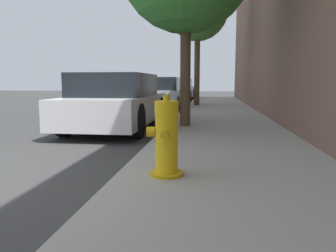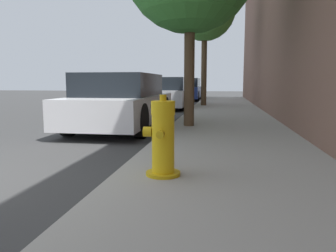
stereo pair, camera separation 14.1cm
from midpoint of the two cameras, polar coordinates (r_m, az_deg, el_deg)
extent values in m
cube|color=#99968E|center=(3.20, 11.40, -11.83)|extent=(2.60, 40.00, 0.15)
cylinder|color=#C39C11|center=(3.52, -1.40, -8.24)|extent=(0.37, 0.37, 0.04)
cylinder|color=yellow|center=(3.45, -1.41, -3.07)|extent=(0.24, 0.24, 0.61)
cylinder|color=yellow|center=(3.40, -1.44, 3.19)|extent=(0.25, 0.25, 0.14)
cylinder|color=#C39C11|center=(3.39, -1.44, 4.94)|extent=(0.07, 0.07, 0.07)
cylinder|color=#C39C11|center=(3.28, -1.84, -1.47)|extent=(0.08, 0.08, 0.08)
cylinder|color=#C39C11|center=(3.58, -1.04, -0.69)|extent=(0.08, 0.08, 0.08)
cylinder|color=#C39C11|center=(3.46, -4.11, -1.01)|extent=(0.09, 0.11, 0.11)
cube|color=silver|center=(8.19, -9.09, 3.11)|extent=(1.73, 4.43, 0.62)
cube|color=black|center=(8.00, -9.54, 7.09)|extent=(1.59, 2.43, 0.52)
cylinder|color=black|center=(9.75, -11.22, 2.90)|extent=(0.20, 0.71, 0.71)
cylinder|color=black|center=(9.36, -2.05, 2.85)|extent=(0.20, 0.71, 0.71)
cylinder|color=black|center=(7.21, -18.19, 1.05)|extent=(0.20, 0.71, 0.71)
cylinder|color=black|center=(6.68, -5.93, 0.90)|extent=(0.20, 0.71, 0.71)
cube|color=#B7B7BC|center=(14.53, -1.28, 5.06)|extent=(1.67, 4.30, 0.64)
cube|color=black|center=(14.34, -1.39, 7.38)|extent=(1.54, 2.36, 0.54)
cylinder|color=black|center=(15.97, -3.24, 4.62)|extent=(0.20, 0.61, 0.61)
cylinder|color=black|center=(15.76, 2.19, 4.59)|extent=(0.20, 0.61, 0.61)
cylinder|color=black|center=(13.37, -5.36, 4.02)|extent=(0.20, 0.61, 0.61)
cylinder|color=black|center=(13.12, 1.12, 3.98)|extent=(0.20, 0.61, 0.61)
cube|color=navy|center=(21.08, 1.61, 5.93)|extent=(1.79, 4.53, 0.68)
cube|color=black|center=(20.90, 1.57, 7.58)|extent=(1.65, 2.49, 0.54)
cylinder|color=black|center=(22.58, -0.09, 5.55)|extent=(0.20, 0.65, 0.65)
cylinder|color=black|center=(22.42, 4.06, 5.52)|extent=(0.20, 0.65, 0.65)
cylinder|color=black|center=(19.80, -1.16, 5.26)|extent=(0.20, 0.65, 0.65)
cylinder|color=black|center=(19.62, 3.57, 5.23)|extent=(0.20, 0.65, 0.65)
cylinder|color=brown|center=(7.44, 2.49, 9.93)|extent=(0.23, 0.23, 2.56)
cylinder|color=brown|center=(14.29, 4.78, 9.99)|extent=(0.24, 0.24, 3.16)
sphere|color=#478C38|center=(14.59, 4.90, 19.51)|extent=(2.57, 2.57, 2.57)
camera|label=1|loc=(0.07, -90.87, -0.12)|focal=35.00mm
camera|label=2|loc=(0.07, 89.13, 0.12)|focal=35.00mm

